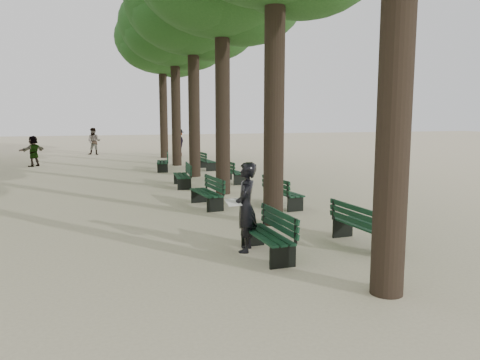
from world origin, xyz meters
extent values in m
plane|color=beige|center=(0.00, 0.00, 0.00)|extent=(120.00, 120.00, 0.00)
cylinder|color=#33261C|center=(1.50, -2.00, 3.75)|extent=(0.52, 0.52, 7.50)
cylinder|color=#33261C|center=(1.50, 3.00, 3.75)|extent=(0.52, 0.52, 7.50)
cylinder|color=#33261C|center=(1.50, 8.00, 3.75)|extent=(0.52, 0.52, 7.50)
cylinder|color=#33261C|center=(1.50, 13.00, 3.75)|extent=(0.52, 0.52, 7.50)
ellipsoid|color=#1B4A19|center=(1.50, 13.00, 7.70)|extent=(6.00, 6.00, 4.50)
cylinder|color=#33261C|center=(1.50, 18.00, 3.75)|extent=(0.52, 0.52, 7.50)
ellipsoid|color=#1B4A19|center=(1.50, 18.00, 7.70)|extent=(6.00, 6.00, 4.50)
cylinder|color=#33261C|center=(1.50, 23.00, 3.75)|extent=(0.52, 0.52, 7.50)
ellipsoid|color=#1B4A19|center=(1.50, 23.00, 7.70)|extent=(6.00, 6.00, 4.50)
cube|color=black|center=(0.35, 0.43, 0.23)|extent=(0.59, 1.82, 0.45)
cube|color=black|center=(0.35, 0.43, 0.45)|extent=(0.61, 1.82, 0.04)
cube|color=black|center=(0.63, 0.44, 0.72)|extent=(0.11, 1.80, 0.40)
cube|color=black|center=(0.35, 5.75, 0.23)|extent=(0.70, 1.84, 0.45)
cube|color=black|center=(0.35, 5.75, 0.45)|extent=(0.72, 1.85, 0.04)
cube|color=black|center=(0.63, 5.78, 0.72)|extent=(0.22, 1.79, 0.40)
cube|color=black|center=(0.35, 10.03, 0.23)|extent=(0.65, 1.83, 0.45)
cube|color=black|center=(0.35, 10.03, 0.45)|extent=(0.67, 1.83, 0.04)
cube|color=black|center=(0.63, 10.01, 0.72)|extent=(0.17, 1.80, 0.40)
cube|color=black|center=(0.35, 15.65, 0.23)|extent=(0.76, 1.85, 0.45)
cube|color=black|center=(0.35, 15.65, 0.45)|extent=(0.78, 1.86, 0.04)
cube|color=black|center=(0.63, 15.61, 0.72)|extent=(0.29, 1.79, 0.40)
cube|color=black|center=(2.65, 0.53, 0.23)|extent=(0.64, 1.83, 0.45)
cube|color=black|center=(2.65, 0.53, 0.45)|extent=(0.66, 1.83, 0.04)
cube|color=black|center=(2.37, 0.51, 0.72)|extent=(0.16, 1.80, 0.40)
cube|color=black|center=(2.65, 5.09, 0.23)|extent=(0.70, 1.84, 0.45)
cube|color=black|center=(2.65, 5.09, 0.45)|extent=(0.72, 1.85, 0.04)
cube|color=black|center=(2.37, 5.06, 0.72)|extent=(0.22, 1.79, 0.40)
cube|color=black|center=(2.65, 10.63, 0.23)|extent=(0.67, 1.84, 0.45)
cube|color=black|center=(2.65, 10.63, 0.45)|extent=(0.69, 1.84, 0.04)
cube|color=black|center=(2.37, 10.60, 0.72)|extent=(0.19, 1.80, 0.40)
cube|color=black|center=(2.65, 15.55, 0.23)|extent=(0.66, 1.84, 0.45)
cube|color=black|center=(2.65, 15.55, 0.45)|extent=(0.68, 1.84, 0.04)
cube|color=black|center=(2.37, 15.53, 0.72)|extent=(0.19, 1.80, 0.40)
imported|color=black|center=(0.08, 0.91, 0.93)|extent=(0.65, 0.83, 1.87)
cube|color=white|center=(-0.17, 0.91, 1.05)|extent=(0.37, 0.29, 0.12)
imported|color=#262628|center=(-2.95, 26.79, 0.96)|extent=(1.00, 0.62, 1.92)
imported|color=#262628|center=(2.63, 23.89, 0.95)|extent=(0.95, 1.25, 1.90)
imported|color=#262628|center=(-6.14, 19.80, 0.85)|extent=(1.34, 1.36, 1.70)
camera|label=1|loc=(-2.83, -8.13, 2.82)|focal=35.00mm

